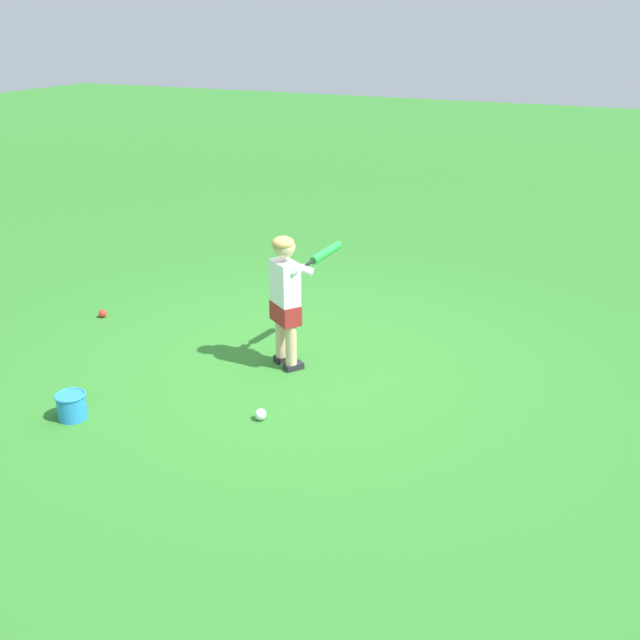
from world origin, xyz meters
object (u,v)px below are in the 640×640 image
(play_ball_far_right, at_px, (103,314))
(toy_bucket, at_px, (72,406))
(play_ball_midfield, at_px, (261,414))
(child_batter, at_px, (288,289))

(play_ball_far_right, relative_size, toy_bucket, 0.35)
(play_ball_midfield, bearing_deg, child_batter, -165.26)
(toy_bucket, bearing_deg, play_ball_midfield, 114.31)
(child_batter, bearing_deg, toy_bucket, -34.47)
(child_batter, height_order, play_ball_midfield, child_batter)
(child_batter, bearing_deg, play_ball_far_right, -94.24)
(child_batter, relative_size, toy_bucket, 5.00)
(play_ball_midfield, height_order, play_ball_far_right, play_ball_midfield)
(child_batter, xyz_separation_m, play_ball_midfield, (0.87, 0.23, -0.61))
(toy_bucket, bearing_deg, play_ball_far_right, -145.68)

